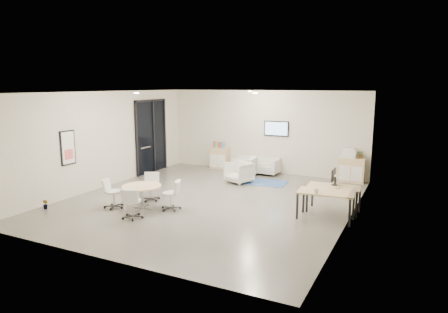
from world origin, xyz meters
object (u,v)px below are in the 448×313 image
at_px(sideboard_left, 220,158).
at_px(desk_rear, 334,189).
at_px(loveseat, 260,166).
at_px(armchair_right, 239,171).
at_px(sideboard_right, 352,170).
at_px(desk_front, 326,195).
at_px(armchair_left, 244,166).
at_px(round_table, 142,189).

height_order(sideboard_left, desk_rear, sideboard_left).
xyz_separation_m(loveseat, desk_rear, (3.50, -3.60, 0.35)).
bearing_deg(loveseat, desk_rear, -43.77).
bearing_deg(desk_rear, armchair_right, 148.34).
distance_m(sideboard_left, loveseat, 1.86).
bearing_deg(loveseat, sideboard_left, 177.74).
bearing_deg(sideboard_right, desk_front, -89.49).
distance_m(sideboard_left, desk_rear, 6.53).
relative_size(sideboard_left, desk_front, 0.60).
relative_size(sideboard_left, armchair_right, 1.08).
distance_m(sideboard_right, desk_front, 4.43).
bearing_deg(armchair_right, armchair_left, 123.68).
relative_size(sideboard_left, armchair_left, 1.04).
bearing_deg(desk_rear, sideboard_left, 140.71).
height_order(sideboard_left, armchair_right, sideboard_left).
distance_m(sideboard_right, armchair_left, 3.86).
height_order(sideboard_left, loveseat, sideboard_left).
distance_m(loveseat, desk_rear, 5.03).
distance_m(loveseat, desk_front, 5.51).
xyz_separation_m(armchair_right, desk_rear, (3.63, -1.88, 0.24)).
xyz_separation_m(loveseat, armchair_left, (-0.35, -0.78, 0.12)).
relative_size(sideboard_right, desk_front, 0.61).
height_order(loveseat, desk_front, desk_front).
bearing_deg(sideboard_left, desk_rear, -34.95).
relative_size(loveseat, armchair_left, 1.76).
relative_size(loveseat, desk_rear, 1.03).
bearing_deg(armchair_left, sideboard_right, 98.46).
height_order(desk_front, round_table, desk_front).
height_order(armchair_right, desk_front, armchair_right).
height_order(sideboard_right, desk_front, sideboard_right).
bearing_deg(sideboard_left, sideboard_right, -0.11).
xyz_separation_m(loveseat, armchair_right, (-0.14, -1.72, 0.11)).
xyz_separation_m(armchair_left, desk_rear, (3.85, -2.82, 0.23)).
height_order(armchair_left, desk_rear, armchair_left).
distance_m(sideboard_left, armchair_left, 1.75).
height_order(sideboard_right, loveseat, sideboard_right).
distance_m(sideboard_left, sideboard_right, 5.25).
distance_m(armchair_left, armchair_right, 0.97).
height_order(sideboard_right, armchair_right, sideboard_right).
bearing_deg(sideboard_right, round_table, -129.31).
height_order(armchair_left, round_table, armchair_left).
distance_m(armchair_right, desk_rear, 4.10).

